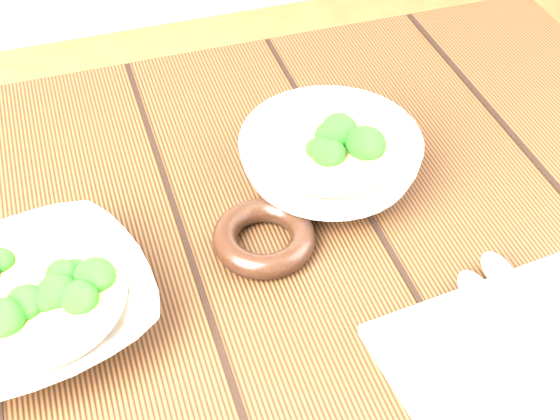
# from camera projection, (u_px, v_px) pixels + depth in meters

# --- Properties ---
(table) EXTENTS (1.20, 0.80, 0.75)m
(table) POSITION_uv_depth(u_px,v_px,m) (221.00, 339.00, 0.88)
(table) COLOR #341F0F
(table) RESTS_ON ground
(soup_bowl_front) EXTENTS (0.25, 0.25, 0.06)m
(soup_bowl_front) POSITION_uv_depth(u_px,v_px,m) (38.00, 305.00, 0.72)
(soup_bowl_front) COLOR white
(soup_bowl_front) RESTS_ON table
(soup_bowl_back) EXTENTS (0.21, 0.21, 0.07)m
(soup_bowl_back) POSITION_uv_depth(u_px,v_px,m) (330.00, 160.00, 0.86)
(soup_bowl_back) COLOR white
(soup_bowl_back) RESTS_ON table
(trivet) EXTENTS (0.13, 0.13, 0.03)m
(trivet) POSITION_uv_depth(u_px,v_px,m) (264.00, 238.00, 0.81)
(trivet) COLOR black
(trivet) RESTS_ON table
(napkin) EXTENTS (0.25, 0.21, 0.01)m
(napkin) POSITION_uv_depth(u_px,v_px,m) (523.00, 366.00, 0.70)
(napkin) COLOR beige
(napkin) RESTS_ON table
(spoon_left) EXTENTS (0.04, 0.19, 0.01)m
(spoon_left) POSITION_uv_depth(u_px,v_px,m) (490.00, 322.00, 0.72)
(spoon_left) COLOR beige
(spoon_left) RESTS_ON napkin
(spoon_right) EXTENTS (0.03, 0.19, 0.01)m
(spoon_right) POSITION_uv_depth(u_px,v_px,m) (517.00, 301.00, 0.74)
(spoon_right) COLOR beige
(spoon_right) RESTS_ON napkin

